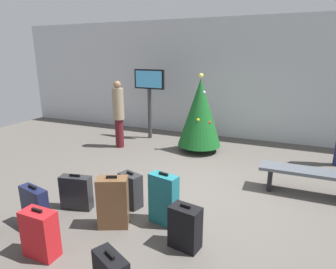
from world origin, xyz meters
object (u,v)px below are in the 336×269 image
at_px(holiday_tree, 200,112).
at_px(traveller_0, 119,113).
at_px(flight_info_kiosk, 149,90).
at_px(suitcase_2, 185,227).
at_px(suitcase_5, 40,234).
at_px(suitcase_6, 164,199).
at_px(suitcase_8, 131,190).
at_px(suitcase_0, 113,202).
at_px(waiting_bench, 307,176).
at_px(suitcase_1, 35,207).
at_px(suitcase_3, 76,192).

height_order(holiday_tree, traveller_0, holiday_tree).
xyz_separation_m(holiday_tree, flight_info_kiosk, (-1.78, 0.62, 0.44)).
height_order(suitcase_2, suitcase_5, suitcase_5).
bearing_deg(suitcase_6, traveller_0, 131.60).
xyz_separation_m(holiday_tree, suitcase_8, (-0.22, -3.27, -0.76)).
bearing_deg(holiday_tree, traveller_0, -166.12).
bearing_deg(suitcase_2, suitcase_5, -151.88).
height_order(holiday_tree, flight_info_kiosk, flight_info_kiosk).
distance_m(suitcase_0, suitcase_2, 1.16).
distance_m(traveller_0, suitcase_6, 4.05).
xyz_separation_m(suitcase_6, suitcase_8, (-0.72, 0.25, -0.10)).
relative_size(traveller_0, suitcase_2, 2.92).
xyz_separation_m(holiday_tree, waiting_bench, (2.55, -1.64, -0.69)).
distance_m(suitcase_0, suitcase_1, 1.17).
bearing_deg(traveller_0, suitcase_5, -70.53).
relative_size(traveller_0, suitcase_6, 2.21).
relative_size(holiday_tree, suitcase_3, 3.36).
distance_m(waiting_bench, suitcase_3, 4.12).
height_order(flight_info_kiosk, waiting_bench, flight_info_kiosk).
relative_size(suitcase_2, suitcase_6, 0.76).
distance_m(suitcase_0, suitcase_5, 1.05).
xyz_separation_m(suitcase_0, suitcase_6, (0.66, 0.37, 0.01)).
bearing_deg(holiday_tree, suitcase_6, -81.87).
height_order(suitcase_1, suitcase_3, suitcase_1).
distance_m(waiting_bench, suitcase_8, 3.22).
xyz_separation_m(traveller_0, suitcase_5, (1.51, -4.29, -0.67)).
distance_m(holiday_tree, suitcase_3, 3.90).
bearing_deg(suitcase_0, suitcase_6, 29.24).
distance_m(suitcase_5, suitcase_8, 1.60).
height_order(suitcase_2, suitcase_3, suitcase_2).
height_order(traveller_0, suitcase_1, traveller_0).
distance_m(holiday_tree, flight_info_kiosk, 1.94).
bearing_deg(suitcase_1, suitcase_8, 46.94).
relative_size(suitcase_0, suitcase_5, 1.22).
bearing_deg(flight_info_kiosk, suitcase_1, -83.66).
height_order(flight_info_kiosk, suitcase_2, flight_info_kiosk).
bearing_deg(suitcase_1, suitcase_6, 25.45).
bearing_deg(suitcase_1, suitcase_2, 10.36).
distance_m(suitcase_2, suitcase_3, 2.03).
bearing_deg(suitcase_5, suitcase_6, 48.51).
height_order(waiting_bench, suitcase_2, suitcase_2).
distance_m(flight_info_kiosk, suitcase_2, 5.48).
bearing_deg(suitcase_1, flight_info_kiosk, 96.34).
relative_size(waiting_bench, suitcase_3, 2.75).
height_order(flight_info_kiosk, suitcase_3, flight_info_kiosk).
xyz_separation_m(suitcase_0, suitcase_5, (-0.48, -0.92, -0.08)).
height_order(flight_info_kiosk, suitcase_0, flight_info_kiosk).
xyz_separation_m(holiday_tree, suitcase_2, (1.00, -3.94, -0.76)).
bearing_deg(suitcase_2, holiday_tree, 104.20).
bearing_deg(waiting_bench, suitcase_8, -149.46).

